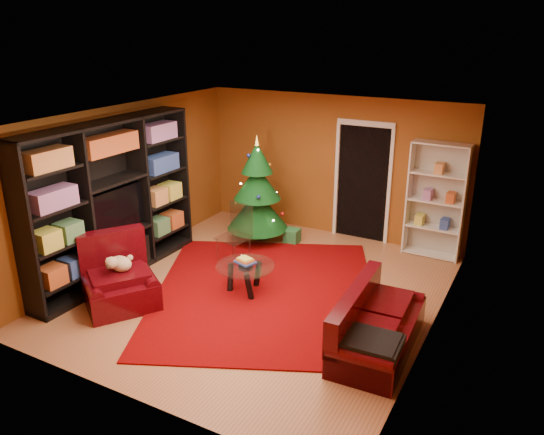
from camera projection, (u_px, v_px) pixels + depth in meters
The scene contains 18 objects.
floor at pixel (259, 293), 7.97m from camera, with size 5.00×5.50×0.05m, color #A46440.
ceiling at pixel (258, 116), 7.05m from camera, with size 5.00×5.50×0.05m, color silver.
wall_back at pixel (333, 166), 9.80m from camera, with size 5.00×0.05×2.60m, color brown.
wall_left at pixel (124, 185), 8.64m from camera, with size 0.05×5.50×2.60m, color brown.
wall_right at pixel (440, 242), 6.38m from camera, with size 0.05×5.50×2.60m, color brown.
doorway at pixel (362, 184), 9.58m from camera, with size 1.06×0.60×2.16m, color black, non-canonical shape.
rug at pixel (265, 292), 7.90m from camera, with size 3.21×3.75×0.02m, color #750305.
media_unit at pixel (112, 201), 8.10m from camera, with size 0.49×3.19×2.45m, color black, non-canonical shape.
christmas_tree at pixel (257, 190), 9.51m from camera, with size 1.11×1.11×1.98m, color #0A3D14, non-canonical shape.
gift_box_teal at pixel (261, 230), 9.93m from camera, with size 0.29×0.29×0.29m, color #28717B.
gift_box_green at pixel (292, 236), 9.69m from camera, with size 0.26×0.26×0.26m, color #226F3A.
gift_box_red at pixel (262, 222), 10.40m from camera, with size 0.22×0.22×0.22m, color maroon.
white_bookshelf at pixel (436, 201), 8.87m from camera, with size 0.94×0.34×2.02m, color white, non-canonical shape.
armchair at pixel (119, 279), 7.45m from camera, with size 1.04×1.04×0.81m, color #3C040A, non-canonical shape.
dog at pixel (121, 264), 7.44m from camera, with size 0.40×0.30×0.27m, color beige, non-canonical shape.
sofa at pixel (379, 321), 6.44m from camera, with size 1.77×0.80×0.76m, color #3C040A, non-canonical shape.
coffee_table at pixel (246, 278), 7.85m from camera, with size 0.87×0.87×0.55m, color gray, non-canonical shape.
acrylic_chair at pixel (233, 238), 8.75m from camera, with size 0.46×0.50×0.90m, color #66605B, non-canonical shape.
Camera 1 is at (3.54, -6.15, 3.78)m, focal length 35.00 mm.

